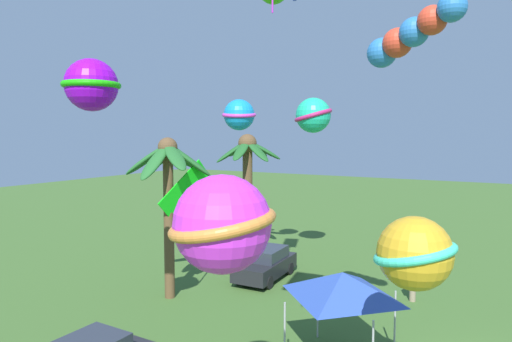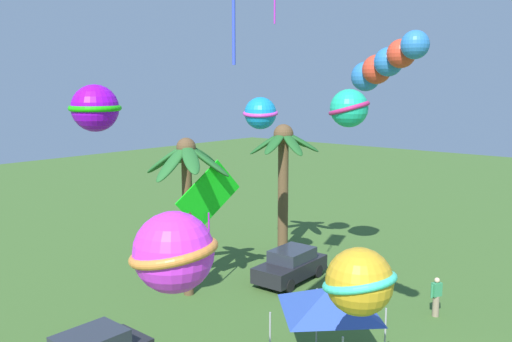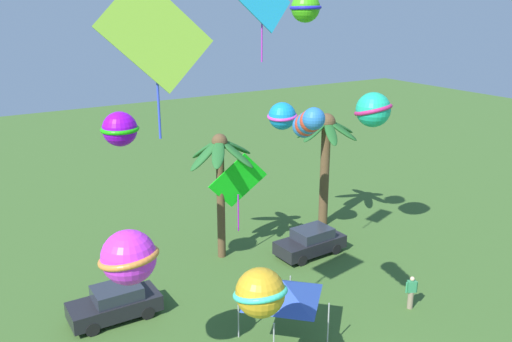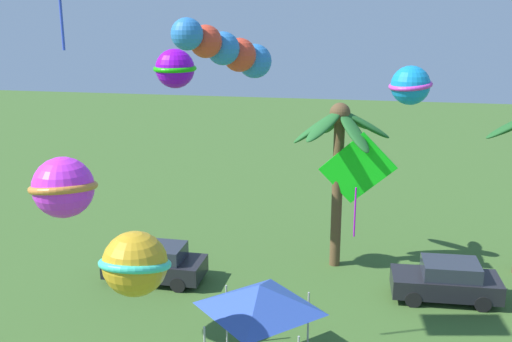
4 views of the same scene
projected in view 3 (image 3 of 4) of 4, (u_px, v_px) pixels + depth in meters
palm_tree_0 at (326, 146)px, 32.49m from camera, size 3.97×3.82×7.05m
palm_tree_1 at (220, 164)px, 28.26m from camera, size 3.98×3.84×6.89m
parked_car_0 at (115, 303)px, 23.78m from camera, size 3.92×1.79×1.51m
parked_car_1 at (311, 242)px, 29.80m from camera, size 3.97×1.87×1.51m
spectator_0 at (411, 292)px, 24.54m from camera, size 0.51×0.37×1.59m
festival_tent at (283, 290)px, 21.51m from camera, size 2.86×2.86×2.85m
kite_diamond_0 at (155, 36)px, 15.37m from camera, size 3.34×0.76×4.72m
kite_ball_1 at (260, 293)px, 17.53m from camera, size 1.83×1.83×1.64m
kite_ball_2 at (373, 110)px, 28.06m from camera, size 2.68×2.68×1.81m
kite_tube_3 at (308, 123)px, 17.66m from camera, size 1.86×2.67×1.48m
kite_ball_4 at (129, 257)px, 17.84m from camera, size 2.74×2.74×1.84m
kite_ball_5 at (306, 8)px, 24.16m from camera, size 1.94×1.94×1.30m
kite_ball_6 at (282, 116)px, 27.11m from camera, size 2.09×2.09×1.38m
kite_ball_7 at (120, 129)px, 22.30m from camera, size 2.24×2.24×1.44m
kite_diamond_8 at (238, 182)px, 28.48m from camera, size 3.11×0.87×4.42m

